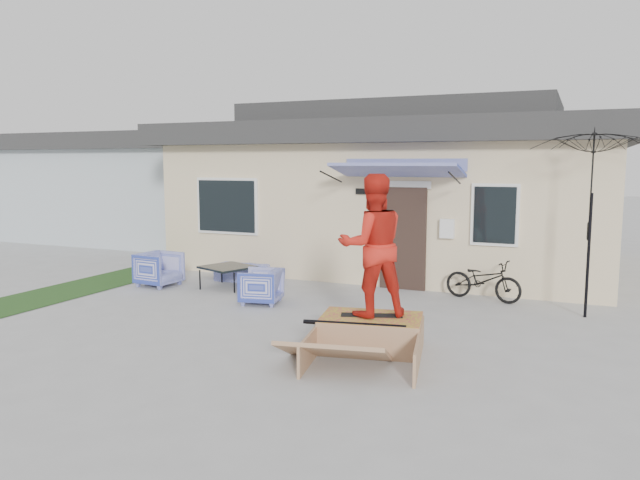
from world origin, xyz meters
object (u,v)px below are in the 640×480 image
at_px(skater, 372,243).
at_px(armchair_left, 159,267).
at_px(coffee_table, 228,277).
at_px(skate_ramp, 371,333).
at_px(bicycle, 483,276).
at_px(loveseat, 249,268).
at_px(armchair_right, 261,284).
at_px(skateboard, 372,314).
at_px(patio_umbrella, 591,214).

bearing_deg(skater, armchair_left, -57.35).
distance_m(coffee_table, skate_ramp, 4.98).
distance_m(skate_ramp, skater, 1.27).
bearing_deg(bicycle, loveseat, 104.80).
distance_m(armchair_left, skater, 6.09).
height_order(armchair_right, coffee_table, armchair_right).
height_order(loveseat, coffee_table, loveseat).
xyz_separation_m(skate_ramp, skater, (-0.01, 0.05, 1.27)).
bearing_deg(armchair_left, skateboard, -108.17).
bearing_deg(skateboard, coffee_table, 127.47).
height_order(armchair_right, skateboard, armchair_right).
xyz_separation_m(loveseat, armchair_left, (-1.48, -1.22, 0.11)).
height_order(skateboard, skater, skater).
bearing_deg(armchair_right, skate_ramp, 44.59).
bearing_deg(loveseat, skater, 135.15).
bearing_deg(skater, armchair_right, -67.20).
distance_m(skateboard, skater, 1.01).
xyz_separation_m(loveseat, skate_ramp, (4.04, -3.59, -0.06)).
xyz_separation_m(patio_umbrella, skateboard, (-2.76, -3.08, -1.26)).
distance_m(patio_umbrella, skateboard, 4.33).
bearing_deg(skater, skate_ramp, 66.47).
xyz_separation_m(loveseat, bicycle, (5.01, 0.14, 0.19)).
xyz_separation_m(armchair_left, patio_umbrella, (8.28, 0.75, 1.35)).
height_order(armchair_right, skater, skater).
relative_size(coffee_table, patio_umbrella, 0.38).
relative_size(coffee_table, bicycle, 0.62).
relative_size(armchair_right, skate_ramp, 0.39).
height_order(armchair_left, skateboard, armchair_left).
distance_m(loveseat, coffee_table, 0.78).
height_order(armchair_left, armchair_right, armchair_left).
height_order(armchair_right, patio_umbrella, patio_umbrella).
distance_m(loveseat, skater, 5.51).
relative_size(armchair_left, skate_ramp, 0.43).
bearing_deg(skate_ramp, bicycle, 64.57).
bearing_deg(loveseat, armchair_left, 35.96).
bearing_deg(patio_umbrella, loveseat, 176.08).
xyz_separation_m(coffee_table, patio_umbrella, (6.86, 0.31, 1.52)).
bearing_deg(armchair_right, skateboard, 45.17).
relative_size(loveseat, skateboard, 1.72).
distance_m(coffee_table, patio_umbrella, 7.04).
distance_m(armchair_right, skater, 3.47).
height_order(coffee_table, patio_umbrella, patio_umbrella).
relative_size(patio_umbrella, skater, 1.22).
distance_m(loveseat, skateboard, 5.38).
bearing_deg(patio_umbrella, armchair_left, -174.80).
bearing_deg(bicycle, armchair_left, 115.01).
bearing_deg(skater, loveseat, -75.78).
height_order(loveseat, skateboard, loveseat).
bearing_deg(armchair_left, bicycle, -73.41).
distance_m(bicycle, skater, 3.95).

